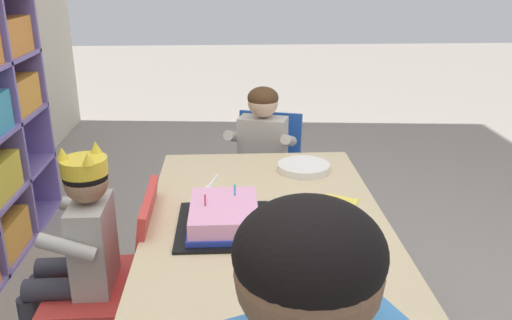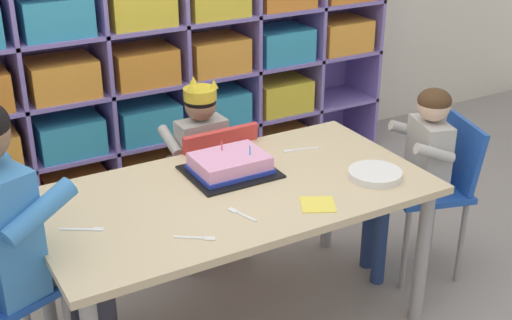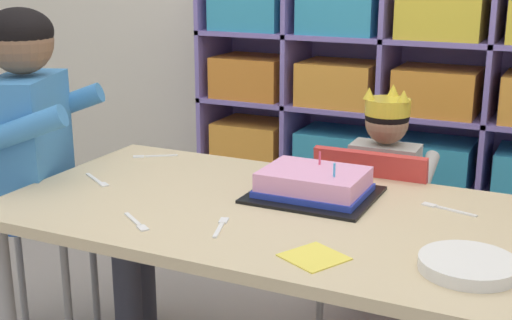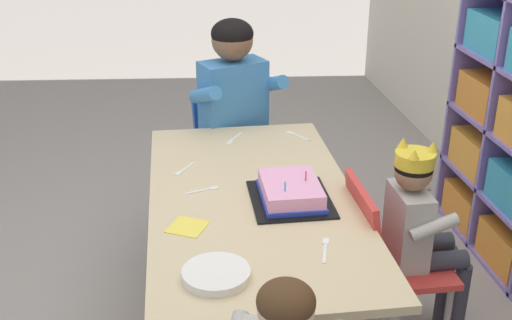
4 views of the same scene
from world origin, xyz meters
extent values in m
cube|color=#7F6BB2|center=(1.56, 1.27, 0.60)|extent=(0.02, 0.33, 1.20)
cube|color=orange|center=(1.36, 1.26, 0.70)|extent=(0.32, 0.26, 0.18)
cube|color=#D1B789|center=(0.00, 0.00, 0.58)|extent=(1.40, 0.74, 0.03)
cylinder|color=#9E9993|center=(0.64, -0.31, 0.28)|extent=(0.05, 0.05, 0.57)
cylinder|color=#9E9993|center=(0.64, 0.31, 0.28)|extent=(0.05, 0.05, 0.57)
cube|color=red|center=(0.13, 0.53, 0.35)|extent=(0.37, 0.33, 0.03)
cube|color=red|center=(0.13, 0.38, 0.51)|extent=(0.33, 0.07, 0.31)
cylinder|color=gray|center=(0.28, 0.67, 0.17)|extent=(0.02, 0.02, 0.33)
cylinder|color=gray|center=(0.28, 0.40, 0.17)|extent=(0.02, 0.02, 0.33)
cube|color=#B2ADA3|center=(0.13, 0.54, 0.50)|extent=(0.21, 0.12, 0.29)
sphere|color=#997051|center=(0.13, 0.54, 0.72)|extent=(0.13, 0.13, 0.13)
ellipsoid|color=black|center=(0.13, 0.54, 0.74)|extent=(0.14, 0.14, 0.10)
cylinder|color=yellow|center=(0.13, 0.54, 0.77)|extent=(0.14, 0.14, 0.05)
cone|color=yellow|center=(0.13, 0.60, 0.81)|extent=(0.04, 0.04, 0.04)
cone|color=yellow|center=(0.18, 0.52, 0.81)|extent=(0.04, 0.04, 0.04)
cone|color=yellow|center=(0.08, 0.52, 0.81)|extent=(0.04, 0.04, 0.04)
cylinder|color=#33333D|center=(0.19, 0.65, 0.38)|extent=(0.07, 0.21, 0.07)
cylinder|color=#33333D|center=(0.06, 0.65, 0.38)|extent=(0.07, 0.21, 0.07)
cylinder|color=#B2ADA3|center=(0.25, 0.59, 0.57)|extent=(0.05, 0.17, 0.10)
cylinder|color=#B2ADA3|center=(0.00, 0.58, 0.57)|extent=(0.05, 0.17, 0.10)
sphere|color=brown|center=(-0.81, 0.01, 0.97)|extent=(0.19, 0.19, 0.19)
ellipsoid|color=black|center=(-0.81, 0.01, 1.00)|extent=(0.19, 0.19, 0.14)
cube|color=#1E4CA8|center=(0.88, -0.04, 0.40)|extent=(0.39, 0.40, 0.03)
cube|color=#1E4CA8|center=(1.02, -0.08, 0.54)|extent=(0.15, 0.30, 0.27)
cylinder|color=gray|center=(0.80, 0.12, 0.19)|extent=(0.02, 0.02, 0.38)
cylinder|color=gray|center=(0.73, -0.13, 0.19)|extent=(0.02, 0.02, 0.38)
cylinder|color=gray|center=(1.04, 0.05, 0.19)|extent=(0.02, 0.02, 0.38)
cylinder|color=gray|center=(0.97, -0.20, 0.19)|extent=(0.02, 0.02, 0.38)
cube|color=#B2ADA3|center=(0.88, -0.04, 0.55)|extent=(0.17, 0.23, 0.29)
sphere|color=#DBB293|center=(0.88, -0.04, 0.77)|extent=(0.13, 0.13, 0.13)
ellipsoid|color=#472D19|center=(0.88, -0.04, 0.79)|extent=(0.14, 0.14, 0.10)
cylinder|color=navy|center=(0.80, 0.05, 0.43)|extent=(0.22, 0.13, 0.07)
cylinder|color=navy|center=(0.77, -0.07, 0.43)|extent=(0.22, 0.13, 0.07)
cylinder|color=navy|center=(0.70, 0.08, 0.20)|extent=(0.06, 0.06, 0.40)
cylinder|color=navy|center=(0.66, -0.04, 0.20)|extent=(0.06, 0.06, 0.40)
cylinder|color=#B2ADA3|center=(0.88, 0.09, 0.61)|extent=(0.18, 0.09, 0.10)
cylinder|color=#B2ADA3|center=(0.81, -0.15, 0.61)|extent=(0.18, 0.09, 0.10)
cube|color=black|center=(0.05, 0.13, 0.60)|extent=(0.32, 0.28, 0.01)
cube|color=#EF9EC6|center=(0.05, 0.13, 0.64)|extent=(0.26, 0.20, 0.06)
cube|color=#283DB2|center=(0.05, 0.13, 0.61)|extent=(0.28, 0.21, 0.02)
cylinder|color=#E54C66|center=(0.04, 0.18, 0.69)|extent=(0.01, 0.01, 0.04)
cylinder|color=#4CB2E5|center=(0.12, 0.10, 0.69)|extent=(0.01, 0.01, 0.04)
cylinder|color=white|center=(0.50, -0.17, 0.61)|extent=(0.20, 0.20, 0.03)
cube|color=#F4DB4C|center=(0.19, -0.24, 0.60)|extent=(0.16, 0.16, 0.00)
cube|color=white|center=(0.41, 0.17, 0.60)|extent=(0.11, 0.04, 0.00)
cube|color=white|center=(0.34, 0.19, 0.60)|extent=(0.04, 0.03, 0.00)
cube|color=white|center=(-0.06, -0.20, 0.60)|extent=(0.04, 0.09, 0.00)
cube|color=white|center=(-0.08, -0.14, 0.60)|extent=(0.03, 0.04, 0.00)
cube|color=white|center=(-0.28, -0.22, 0.60)|extent=(0.08, 0.06, 0.00)
cube|color=white|center=(-0.23, -0.26, 0.60)|extent=(0.04, 0.04, 0.00)
camera|label=1|loc=(-1.39, 0.11, 1.34)|focal=37.74mm
camera|label=2|loc=(-1.02, -1.95, 1.72)|focal=48.67mm
camera|label=3|loc=(0.66, -1.51, 1.20)|focal=48.78mm
camera|label=4|loc=(2.03, -0.26, 1.66)|focal=44.75mm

